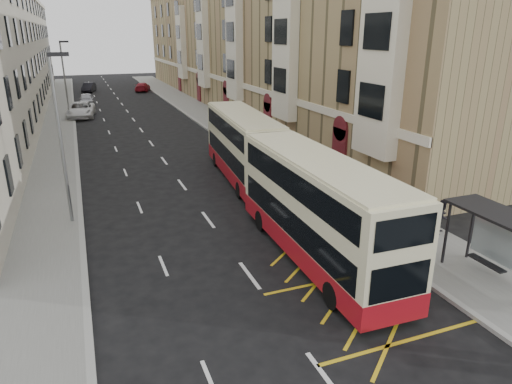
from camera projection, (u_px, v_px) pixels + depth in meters
name	position (u px, v px, depth m)	size (l,w,h in m)	color
ground	(294.00, 335.00, 14.28)	(200.00, 200.00, 0.00)	black
pavement_right	(233.00, 131.00, 43.37)	(4.00, 120.00, 0.15)	slate
pavement_left	(57.00, 145.00, 38.06)	(3.00, 120.00, 0.15)	slate
kerb_right	(212.00, 133.00, 42.68)	(0.25, 120.00, 0.15)	gray
kerb_left	(76.00, 143.00, 38.58)	(0.25, 120.00, 0.15)	gray
road_markings	(128.00, 112.00, 53.84)	(10.00, 110.00, 0.01)	silver
terrace_right	(245.00, 44.00, 56.77)	(10.75, 79.00, 15.25)	#968557
guard_railing	(362.00, 217.00, 21.19)	(0.06, 6.56, 1.01)	red
street_lamp_near	(60.00, 131.00, 21.12)	(0.93, 0.18, 8.00)	gray
street_lamp_far	(65.00, 76.00, 47.50)	(0.93, 0.18, 8.00)	gray
double_decker_front	(317.00, 209.00, 18.41)	(2.74, 10.93, 4.34)	beige
double_decker_rear	(243.00, 146.00, 28.72)	(3.40, 10.89, 4.27)	beige
pedestrian_mid	(442.00, 216.00, 20.96)	(0.79, 0.62, 1.63)	black
pedestrian_far	(385.00, 218.00, 20.81)	(0.92, 0.38, 1.57)	black
white_van	(81.00, 110.00, 50.50)	(2.75, 5.97, 1.66)	white
car_silver	(86.00, 99.00, 58.95)	(1.78, 4.43, 1.51)	#95979C
car_dark	(89.00, 87.00, 72.01)	(1.53, 4.38, 1.44)	black
car_red	(142.00, 87.00, 72.75)	(1.93, 4.76, 1.38)	maroon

